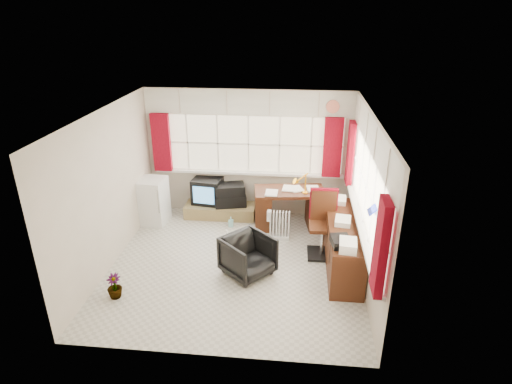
% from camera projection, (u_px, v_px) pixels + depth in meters
% --- Properties ---
extents(ground, '(4.00, 4.00, 0.00)m').
position_uv_depth(ground, '(235.00, 265.00, 7.02)').
color(ground, beige).
rests_on(ground, ground).
extents(room_walls, '(4.00, 4.00, 4.00)m').
position_uv_depth(room_walls, '(233.00, 180.00, 6.42)').
color(room_walls, beige).
rests_on(room_walls, ground).
extents(window_back, '(3.70, 0.12, 3.60)m').
position_uv_depth(window_back, '(249.00, 169.00, 8.41)').
color(window_back, beige).
rests_on(window_back, room_walls).
extents(window_right, '(0.12, 3.70, 3.60)m').
position_uv_depth(window_right, '(361.00, 219.00, 6.46)').
color(window_right, beige).
rests_on(window_right, room_walls).
extents(curtains, '(3.83, 3.83, 1.15)m').
position_uv_depth(curtains, '(296.00, 164.00, 7.19)').
color(curtains, maroon).
rests_on(curtains, room_walls).
extents(overhead_cabinets, '(3.98, 3.98, 0.48)m').
position_uv_depth(overhead_cabinets, '(301.00, 117.00, 6.92)').
color(overhead_cabinets, white).
rests_on(overhead_cabinets, room_walls).
extents(desk, '(1.37, 0.81, 0.78)m').
position_uv_depth(desk, '(289.00, 206.00, 8.10)').
color(desk, '#492211').
rests_on(desk, ground).
extents(desk_lamp, '(0.17, 0.15, 0.40)m').
position_uv_depth(desk_lamp, '(306.00, 179.00, 7.73)').
color(desk_lamp, '#FFA90A').
rests_on(desk_lamp, desk).
extents(task_chair, '(0.48, 0.51, 1.14)m').
position_uv_depth(task_chair, '(323.00, 220.00, 7.16)').
color(task_chair, black).
rests_on(task_chair, ground).
extents(office_chair, '(0.98, 0.98, 0.64)m').
position_uv_depth(office_chair, '(248.00, 256.00, 6.66)').
color(office_chair, black).
rests_on(office_chair, ground).
extents(radiator, '(0.37, 0.16, 0.55)m').
position_uv_depth(radiator, '(280.00, 228.00, 7.71)').
color(radiator, white).
rests_on(radiator, ground).
extents(credenza, '(0.50, 2.00, 0.85)m').
position_uv_depth(credenza, '(343.00, 243.00, 6.89)').
color(credenza, '#492211').
rests_on(credenza, ground).
extents(file_tray, '(0.31, 0.37, 0.11)m').
position_uv_depth(file_tray, '(341.00, 241.00, 6.11)').
color(file_tray, black).
rests_on(file_tray, credenza).
extents(tv_bench, '(1.40, 0.50, 0.25)m').
position_uv_depth(tv_bench, '(220.00, 210.00, 8.59)').
color(tv_bench, '#9F854F').
rests_on(tv_bench, ground).
extents(crt_tv, '(0.62, 0.59, 0.51)m').
position_uv_depth(crt_tv, '(208.00, 190.00, 8.57)').
color(crt_tv, black).
rests_on(crt_tv, tv_bench).
extents(hifi_stack, '(0.69, 0.52, 0.44)m').
position_uv_depth(hifi_stack, '(230.00, 195.00, 8.46)').
color(hifi_stack, black).
rests_on(hifi_stack, tv_bench).
extents(mini_fridge, '(0.57, 0.58, 0.90)m').
position_uv_depth(mini_fridge, '(152.00, 201.00, 8.22)').
color(mini_fridge, white).
rests_on(mini_fridge, ground).
extents(spray_bottle_a, '(0.17, 0.17, 0.32)m').
position_uv_depth(spray_bottle_a, '(227.00, 238.00, 7.49)').
color(spray_bottle_a, white).
rests_on(spray_bottle_a, ground).
extents(spray_bottle_b, '(0.09, 0.09, 0.20)m').
position_uv_depth(spray_bottle_b, '(231.00, 222.00, 8.19)').
color(spray_bottle_b, '#8FD5D2').
rests_on(spray_bottle_b, ground).
extents(flower_vase, '(0.25, 0.25, 0.38)m').
position_uv_depth(flower_vase, '(114.00, 286.00, 6.16)').
color(flower_vase, black).
rests_on(flower_vase, ground).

